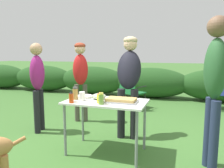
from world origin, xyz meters
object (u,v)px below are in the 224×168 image
object	(u,v)px
standing_person_in_olive_jacket	(80,72)
camp_chair_near_hedge	(132,90)
spice_jar	(75,93)
camp_chair_green_behind_table	(224,91)
mixing_bowl	(99,96)
relish_jar	(101,99)
mustard_bottle	(100,98)
standing_person_in_dark_puffer	(129,75)
hot_sauce_bottle	(71,97)
paper_cup_stack	(82,96)
bbq_sauce_bottle	(71,97)
food_tray	(121,100)
plate_stack	(85,96)
standing_person_in_gray_fleece	(38,79)
standing_person_with_beanie	(215,78)
folding_table	(106,106)

from	to	relation	value
standing_person_in_olive_jacket	camp_chair_near_hedge	xyz separation A→B (m)	(0.73, 1.35, -0.55)
spice_jar	camp_chair_green_behind_table	bearing A→B (deg)	52.75
mixing_bowl	camp_chair_green_behind_table	bearing A→B (deg)	55.41
mixing_bowl	relish_jar	distance (m)	0.33
mustard_bottle	standing_person_in_dark_puffer	distance (m)	0.92
hot_sauce_bottle	camp_chair_green_behind_table	bearing A→B (deg)	55.15
paper_cup_stack	bbq_sauce_bottle	bearing A→B (deg)	-135.80
food_tray	mustard_bottle	size ratio (longest dim) A/B	2.92
plate_stack	standing_person_in_olive_jacket	size ratio (longest dim) A/B	0.14
spice_jar	camp_chair_near_hedge	world-z (taller)	spice_jar
plate_stack	standing_person_in_gray_fleece	distance (m)	1.11
food_tray	standing_person_in_olive_jacket	distance (m)	1.72
paper_cup_stack	relish_jar	world-z (taller)	relish_jar
paper_cup_stack	standing_person_with_beanie	distance (m)	1.68
paper_cup_stack	standing_person_in_dark_puffer	world-z (taller)	standing_person_in_dark_puffer
bbq_sauce_bottle	mustard_bottle	distance (m)	0.40
mixing_bowl	standing_person_in_gray_fleece	world-z (taller)	standing_person_in_gray_fleece
relish_jar	bbq_sauce_bottle	size ratio (longest dim) A/B	1.09
standing_person_in_gray_fleece	camp_chair_green_behind_table	bearing A→B (deg)	-63.29
relish_jar	mixing_bowl	bearing A→B (deg)	116.75
folding_table	food_tray	xyz separation A→B (m)	(0.22, -0.01, 0.10)
spice_jar	camp_chair_near_hedge	bearing A→B (deg)	85.64
standing_person_in_olive_jacket	camp_chair_green_behind_table	world-z (taller)	standing_person_in_olive_jacket
camp_chair_near_hedge	standing_person_in_dark_puffer	bearing A→B (deg)	-55.52
mustard_bottle	plate_stack	bearing A→B (deg)	142.83
standing_person_with_beanie	relish_jar	bearing A→B (deg)	-95.42
folding_table	bbq_sauce_bottle	distance (m)	0.49
bbq_sauce_bottle	standing_person_with_beanie	distance (m)	1.79
bbq_sauce_bottle	folding_table	bearing A→B (deg)	23.69
plate_stack	camp_chair_green_behind_table	xyz separation A→B (m)	(2.29, 2.95, -0.29)
hot_sauce_bottle	folding_table	bearing A→B (deg)	33.41
paper_cup_stack	mustard_bottle	xyz separation A→B (m)	(0.29, -0.07, 0.01)
spice_jar	standing_person_in_olive_jacket	size ratio (longest dim) A/B	0.11
mustard_bottle	standing_person_with_beanie	bearing A→B (deg)	4.88
food_tray	spice_jar	size ratio (longest dim) A/B	2.45
paper_cup_stack	standing_person_in_dark_puffer	size ratio (longest dim) A/B	0.07
relish_jar	spice_jar	distance (m)	0.48
standing_person_with_beanie	standing_person_in_dark_puffer	bearing A→B (deg)	-135.49
relish_jar	spice_jar	bearing A→B (deg)	160.21
folding_table	camp_chair_green_behind_table	distance (m)	3.62
mustard_bottle	standing_person_with_beanie	xyz separation A→B (m)	(1.37, 0.12, 0.30)
standing_person_in_olive_jacket	hot_sauce_bottle	bearing A→B (deg)	-86.53
plate_stack	folding_table	bearing A→B (deg)	-16.49
food_tray	bbq_sauce_bottle	bearing A→B (deg)	-165.02
folding_table	bbq_sauce_bottle	world-z (taller)	bbq_sauce_bottle
standing_person_with_beanie	food_tray	bearing A→B (deg)	-104.00
standing_person_in_gray_fleece	spice_jar	bearing A→B (deg)	-126.95
standing_person_in_gray_fleece	mixing_bowl	bearing A→B (deg)	-116.25
food_tray	plate_stack	size ratio (longest dim) A/B	1.89
spice_jar	mustard_bottle	world-z (taller)	spice_jar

